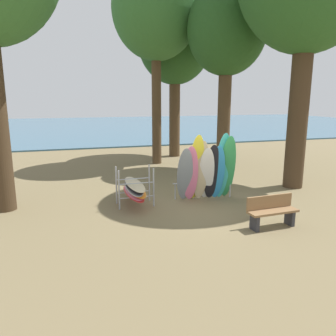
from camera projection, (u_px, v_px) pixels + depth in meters
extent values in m
plane|color=brown|center=(197.00, 205.00, 10.65)|extent=(80.00, 80.00, 0.00)
cube|color=#38607A|center=(103.00, 126.00, 39.75)|extent=(80.00, 36.00, 0.10)
cylinder|color=#42301E|center=(299.00, 106.00, 12.15)|extent=(0.73, 0.73, 6.23)
cylinder|color=#4C3823|center=(157.00, 103.00, 16.77)|extent=(0.48, 0.48, 6.31)
ellipsoid|color=#33662D|center=(156.00, 8.00, 15.82)|extent=(4.30, 4.30, 4.94)
cylinder|color=#4C3823|center=(224.00, 114.00, 15.43)|extent=(0.61, 0.61, 5.32)
ellipsoid|color=#234C1E|center=(227.00, 28.00, 14.63)|extent=(3.59, 3.59, 4.13)
cylinder|color=#4C3823|center=(175.00, 112.00, 19.04)|extent=(0.63, 0.63, 5.22)
ellipsoid|color=#234C1E|center=(175.00, 41.00, 18.22)|extent=(4.17, 4.17, 4.79)
ellipsoid|color=gray|center=(185.00, 175.00, 10.74)|extent=(0.62, 0.71, 1.86)
ellipsoid|color=pink|center=(190.00, 174.00, 10.77)|extent=(0.63, 0.64, 1.91)
ellipsoid|color=yellow|center=(196.00, 168.00, 10.77)|extent=(0.58, 0.73, 2.28)
ellipsoid|color=#C6B289|center=(201.00, 171.00, 10.83)|extent=(0.56, 0.56, 2.08)
ellipsoid|color=white|center=(206.00, 174.00, 10.89)|extent=(0.68, 0.79, 1.86)
ellipsoid|color=black|center=(212.00, 172.00, 10.92)|extent=(0.60, 0.63, 1.94)
ellipsoid|color=#2D8ED1|center=(217.00, 172.00, 10.96)|extent=(0.63, 0.65, 1.90)
ellipsoid|color=#38B2AD|center=(222.00, 166.00, 10.96)|extent=(0.59, 0.63, 2.31)
ellipsoid|color=#339E56|center=(228.00, 167.00, 11.00)|extent=(0.70, 0.87, 2.23)
cylinder|color=#9EA0A5|center=(175.00, 191.00, 11.16)|extent=(0.04, 0.04, 0.55)
cylinder|color=#9EA0A5|center=(230.00, 189.00, 11.40)|extent=(0.04, 0.04, 0.55)
cylinder|color=#9EA0A5|center=(203.00, 183.00, 11.22)|extent=(2.08, 0.38, 0.04)
cylinder|color=#9EA0A5|center=(119.00, 190.00, 10.06)|extent=(0.05, 0.05, 1.25)
cylinder|color=#9EA0A5|center=(154.00, 187.00, 10.37)|extent=(0.05, 0.05, 1.25)
cylinder|color=#9EA0A5|center=(116.00, 185.00, 10.62)|extent=(0.05, 0.05, 1.25)
cylinder|color=#9EA0A5|center=(149.00, 183.00, 10.93)|extent=(0.05, 0.05, 1.25)
cylinder|color=#9EA0A5|center=(137.00, 197.00, 10.27)|extent=(1.10, 0.04, 0.04)
cylinder|color=#9EA0A5|center=(136.00, 183.00, 10.17)|extent=(1.10, 0.04, 0.04)
cylinder|color=#9EA0A5|center=(133.00, 192.00, 10.83)|extent=(1.10, 0.04, 0.04)
cylinder|color=#9EA0A5|center=(133.00, 179.00, 10.74)|extent=(1.10, 0.04, 0.04)
ellipsoid|color=red|center=(133.00, 193.00, 10.53)|extent=(0.58, 2.12, 0.06)
ellipsoid|color=pink|center=(134.00, 191.00, 10.52)|extent=(0.53, 2.11, 0.06)
ellipsoid|color=orange|center=(136.00, 189.00, 10.52)|extent=(0.51, 2.10, 0.06)
ellipsoid|color=white|center=(134.00, 188.00, 10.49)|extent=(0.58, 2.12, 0.06)
ellipsoid|color=black|center=(134.00, 186.00, 10.48)|extent=(0.53, 2.11, 0.06)
ellipsoid|color=#C6B289|center=(135.00, 184.00, 10.48)|extent=(0.54, 2.11, 0.06)
cube|color=#2D2D33|center=(255.00, 223.00, 8.55)|extent=(0.12, 0.32, 0.42)
cube|color=#2D2D33|center=(290.00, 217.00, 8.91)|extent=(0.12, 0.32, 0.42)
cube|color=olive|center=(273.00, 211.00, 8.68)|extent=(1.42, 0.47, 0.06)
cube|color=olive|center=(269.00, 202.00, 8.80)|extent=(1.40, 0.13, 0.36)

